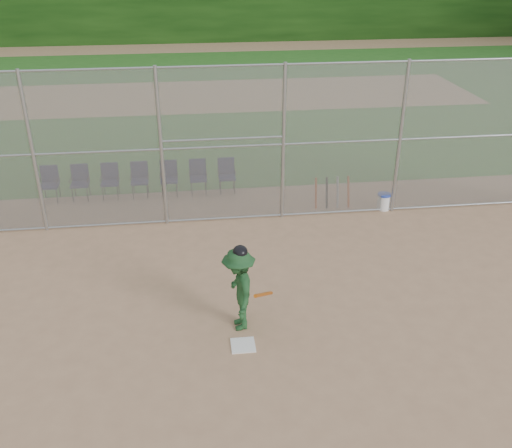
{
  "coord_description": "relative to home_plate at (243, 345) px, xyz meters",
  "views": [
    {
      "loc": [
        -1.35,
        -8.31,
        6.62
      ],
      "look_at": [
        0.0,
        2.5,
        1.1
      ],
      "focal_mm": 40.0,
      "sensor_mm": 36.0,
      "label": 1
    }
  ],
  "objects": [
    {
      "name": "chair_6",
      "position": [
        0.27,
        6.96,
        0.47
      ],
      "size": [
        0.54,
        0.52,
        0.96
      ],
      "primitive_type": null,
      "color": "#0F1237",
      "rests_on": "ground"
    },
    {
      "name": "home_plate",
      "position": [
        0.0,
        0.0,
        0.0
      ],
      "size": [
        0.44,
        0.44,
        0.02
      ],
      "primitive_type": "cube",
      "rotation": [
        0.0,
        0.0,
        -0.01
      ],
      "color": "white",
      "rests_on": "ground"
    },
    {
      "name": "chair_1",
      "position": [
        -3.83,
        6.96,
        0.47
      ],
      "size": [
        0.54,
        0.52,
        0.96
      ],
      "primitive_type": null,
      "color": "#0F1237",
      "rests_on": "ground"
    },
    {
      "name": "ground",
      "position": [
        0.57,
        0.15,
        -0.01
      ],
      "size": [
        100.0,
        100.0,
        0.0
      ],
      "primitive_type": "plane",
      "color": "tan",
      "rests_on": "ground"
    },
    {
      "name": "spare_bats",
      "position": [
        3.02,
        5.6,
        0.41
      ],
      "size": [
        0.96,
        0.29,
        0.85
      ],
      "color": "#D84C14",
      "rests_on": "ground"
    },
    {
      "name": "grass_strip",
      "position": [
        0.57,
        18.15,
        -0.0
      ],
      "size": [
        100.0,
        100.0,
        0.0
      ],
      "primitive_type": "plane",
      "color": "#245C1B",
      "rests_on": "ground"
    },
    {
      "name": "chair_0",
      "position": [
        -4.65,
        6.96,
        0.47
      ],
      "size": [
        0.54,
        0.52,
        0.96
      ],
      "primitive_type": null,
      "color": "#0F1237",
      "rests_on": "ground"
    },
    {
      "name": "chair_4",
      "position": [
        -1.37,
        6.96,
        0.47
      ],
      "size": [
        0.54,
        0.52,
        0.96
      ],
      "primitive_type": null,
      "color": "#0F1237",
      "rests_on": "ground"
    },
    {
      "name": "chair_5",
      "position": [
        -0.55,
        6.96,
        0.47
      ],
      "size": [
        0.54,
        0.52,
        0.96
      ],
      "primitive_type": null,
      "color": "#0F1237",
      "rests_on": "ground"
    },
    {
      "name": "dirt_patch_far",
      "position": [
        0.57,
        18.15,
        -0.0
      ],
      "size": [
        24.0,
        24.0,
        0.0
      ],
      "primitive_type": "plane",
      "color": "tan",
      "rests_on": "ground"
    },
    {
      "name": "backstop_fence",
      "position": [
        0.57,
        5.15,
        2.06
      ],
      "size": [
        16.09,
        0.09,
        4.0
      ],
      "color": "gray",
      "rests_on": "ground"
    },
    {
      "name": "water_cooler",
      "position": [
        4.37,
        5.27,
        0.22
      ],
      "size": [
        0.36,
        0.36,
        0.45
      ],
      "color": "white",
      "rests_on": "ground"
    },
    {
      "name": "batter_at_plate",
      "position": [
        -0.0,
        0.59,
        0.83
      ],
      "size": [
        0.96,
        1.3,
        1.73
      ],
      "color": "#1D4823",
      "rests_on": "ground"
    },
    {
      "name": "chair_2",
      "position": [
        -3.01,
        6.96,
        0.47
      ],
      "size": [
        0.54,
        0.52,
        0.96
      ],
      "primitive_type": null,
      "color": "#0F1237",
      "rests_on": "ground"
    },
    {
      "name": "chair_3",
      "position": [
        -2.19,
        6.96,
        0.47
      ],
      "size": [
        0.54,
        0.52,
        0.96
      ],
      "primitive_type": null,
      "color": "#0F1237",
      "rests_on": "ground"
    }
  ]
}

